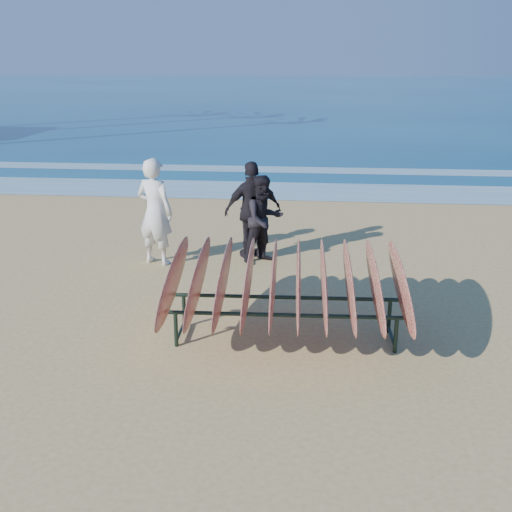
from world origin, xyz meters
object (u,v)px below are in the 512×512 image
object	(u,v)px
surfboard_rack	(286,282)
person_dark_a	(264,219)
person_dark_b	(253,210)
person_white	(155,212)

from	to	relation	value
surfboard_rack	person_dark_a	size ratio (longest dim) A/B	1.94
person_dark_b	person_white	bearing A→B (deg)	-4.41
surfboard_rack	person_white	xyz separation A→B (m)	(-2.61, 3.16, 0.16)
surfboard_rack	person_white	size ratio (longest dim) A/B	1.62
surfboard_rack	person_white	distance (m)	4.10
surfboard_rack	person_dark_a	xyz separation A→B (m)	(-0.60, 3.43, -0.01)
person_dark_a	person_dark_b	world-z (taller)	person_dark_b
surfboard_rack	person_dark_b	xyz separation A→B (m)	(-0.84, 3.71, 0.10)
person_white	person_dark_a	distance (m)	2.04
surfboard_rack	person_dark_a	distance (m)	3.48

